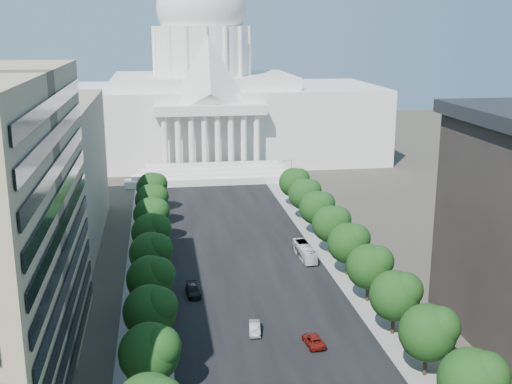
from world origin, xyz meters
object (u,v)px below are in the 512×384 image
car_dark_b (193,291)px  city_bus (305,251)px  car_silver (255,328)px  car_red (313,340)px

car_dark_b → city_bus: size_ratio=0.54×
car_silver → city_bus: city_bus is taller
car_dark_b → city_bus: bearing=28.4°
car_silver → car_red: (7.88, -5.06, -0.06)m
car_red → car_dark_b: bearing=-57.1°
car_dark_b → city_bus: city_bus is taller
car_red → car_dark_b: (-16.25, 20.55, 0.10)m
car_silver → car_red: car_silver is taller
car_red → city_bus: city_bus is taller
city_bus → car_dark_b: bearing=-149.9°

